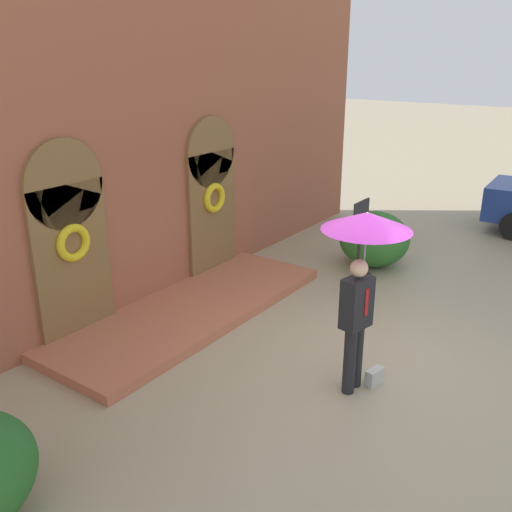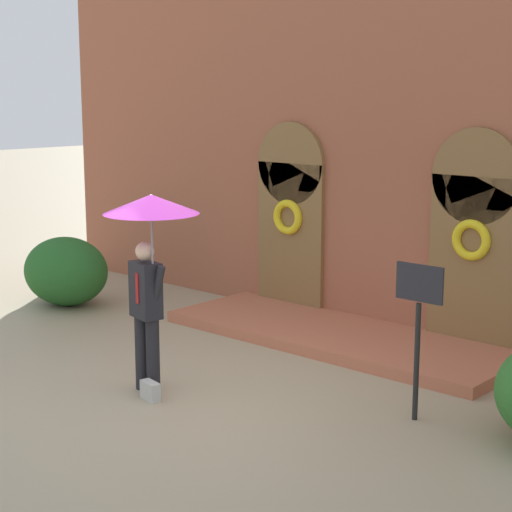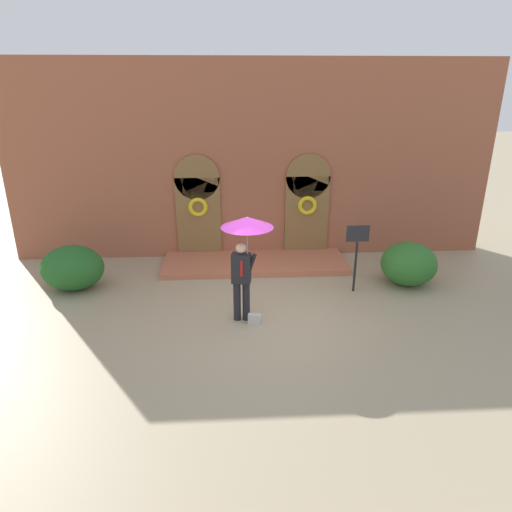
{
  "view_description": "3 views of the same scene",
  "coord_description": "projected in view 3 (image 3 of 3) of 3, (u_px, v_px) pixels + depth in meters",
  "views": [
    {
      "loc": [
        -6.41,
        -2.81,
        4.2
      ],
      "look_at": [
        0.02,
        1.76,
        1.3
      ],
      "focal_mm": 40.0,
      "sensor_mm": 36.0,
      "label": 1
    },
    {
      "loc": [
        6.99,
        -6.47,
        3.5
      ],
      "look_at": [
        -0.0,
        1.31,
        1.49
      ],
      "focal_mm": 60.0,
      "sensor_mm": 36.0,
      "label": 2
    },
    {
      "loc": [
        -0.66,
        -9.09,
        4.93
      ],
      "look_at": [
        -0.07,
        1.14,
        1.02
      ],
      "focal_mm": 32.0,
      "sensor_mm": 36.0,
      "label": 3
    }
  ],
  "objects": [
    {
      "name": "ground_plane",
      "position": [
        262.0,
        316.0,
        10.27
      ],
      "size": [
        80.0,
        80.0,
        0.0
      ],
      "primitive_type": "plane",
      "color": "tan"
    },
    {
      "name": "building_facade",
      "position": [
        252.0,
        166.0,
        13.19
      ],
      "size": [
        14.0,
        2.3,
        5.6
      ],
      "color": "#9E563D",
      "rests_on": "ground"
    },
    {
      "name": "person_with_umbrella",
      "position": [
        246.0,
        238.0,
        9.47
      ],
      "size": [
        1.1,
        1.1,
        2.36
      ],
      "color": "black",
      "rests_on": "ground"
    },
    {
      "name": "handbag",
      "position": [
        255.0,
        319.0,
        9.93
      ],
      "size": [
        0.3,
        0.17,
        0.22
      ],
      "primitive_type": "cube",
      "rotation": [
        0.0,
        0.0,
        -0.19
      ],
      "color": "#B7B7B2",
      "rests_on": "ground"
    },
    {
      "name": "sign_post",
      "position": [
        357.0,
        248.0,
        11.12
      ],
      "size": [
        0.56,
        0.06,
        1.72
      ],
      "color": "black",
      "rests_on": "ground"
    },
    {
      "name": "shrub_left",
      "position": [
        73.0,
        268.0,
        11.46
      ],
      "size": [
        1.55,
        1.27,
        1.14
      ],
      "primitive_type": "ellipsoid",
      "color": "#235B23",
      "rests_on": "ground"
    },
    {
      "name": "shrub_right",
      "position": [
        409.0,
        264.0,
        11.76
      ],
      "size": [
        1.42,
        1.41,
        1.1
      ],
      "primitive_type": "ellipsoid",
      "color": "#2D6B28",
      "rests_on": "ground"
    }
  ]
}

